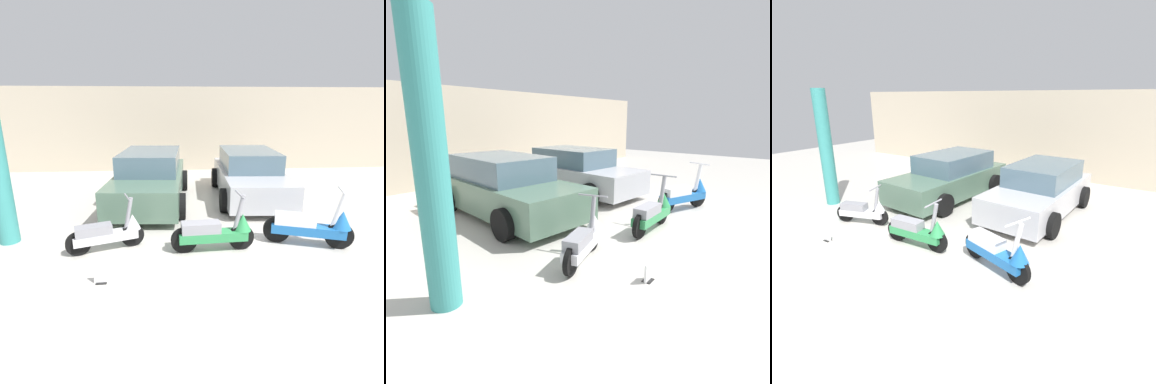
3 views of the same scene
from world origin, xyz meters
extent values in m
plane|color=beige|center=(0.00, 0.00, 0.00)|extent=(28.00, 28.00, 0.00)
cube|color=beige|center=(0.00, 7.99, 1.60)|extent=(19.60, 0.12, 3.21)
cylinder|color=black|center=(-1.87, 1.19, 0.21)|extent=(0.43, 0.21, 0.43)
cylinder|color=black|center=(-2.77, 0.88, 0.21)|extent=(0.43, 0.21, 0.43)
cube|color=silver|center=(-2.32, 1.04, 0.27)|extent=(1.14, 0.61, 0.15)
cube|color=gray|center=(-2.51, 0.97, 0.43)|extent=(0.67, 0.44, 0.17)
cylinder|color=gray|center=(-1.92, 1.17, 0.64)|extent=(0.21, 0.13, 0.61)
cylinder|color=gray|center=(-1.92, 1.17, 0.95)|extent=(0.19, 0.48, 0.03)
cone|color=silver|center=(-1.85, 1.20, 0.48)|extent=(0.36, 0.36, 0.28)
cylinder|color=black|center=(0.11, 0.91, 0.23)|extent=(0.47, 0.11, 0.47)
cylinder|color=black|center=(-0.93, 0.85, 0.23)|extent=(0.47, 0.11, 0.47)
cube|color=#2D8C4C|center=(-0.41, 0.88, 0.29)|extent=(1.24, 0.36, 0.16)
cube|color=gray|center=(-0.63, 0.86, 0.47)|extent=(0.70, 0.32, 0.18)
cylinder|color=gray|center=(0.06, 0.91, 0.71)|extent=(0.22, 0.09, 0.66)
cylinder|color=gray|center=(0.06, 0.91, 1.04)|extent=(0.07, 0.54, 0.03)
cone|color=#2D8C4C|center=(0.13, 0.91, 0.53)|extent=(0.33, 0.33, 0.31)
cylinder|color=black|center=(1.90, 0.81, 0.25)|extent=(0.50, 0.24, 0.50)
cylinder|color=black|center=(0.85, 1.16, 0.25)|extent=(0.50, 0.24, 0.50)
cube|color=#1E66B2|center=(1.38, 0.99, 0.31)|extent=(1.33, 0.70, 0.17)
cube|color=white|center=(1.16, 1.06, 0.49)|extent=(0.78, 0.51, 0.19)
cylinder|color=white|center=(1.84, 0.83, 0.75)|extent=(0.24, 0.15, 0.71)
cylinder|color=white|center=(1.84, 0.83, 1.10)|extent=(0.22, 0.56, 0.03)
cone|color=#1E66B2|center=(1.92, 0.80, 0.56)|extent=(0.42, 0.42, 0.32)
cube|color=#51705B|center=(-1.69, 3.81, 0.50)|extent=(1.95, 4.11, 0.67)
cube|color=slate|center=(-1.67, 4.05, 1.10)|extent=(1.62, 2.34, 0.52)
cylinder|color=black|center=(-0.91, 2.52, 0.30)|extent=(0.25, 0.62, 0.61)
cylinder|color=black|center=(-2.64, 2.64, 0.30)|extent=(0.25, 0.62, 0.61)
cylinder|color=black|center=(-0.74, 4.99, 0.30)|extent=(0.25, 0.62, 0.61)
cylinder|color=black|center=(-2.46, 5.11, 0.30)|extent=(0.25, 0.62, 0.61)
cube|color=#B7B7BC|center=(1.07, 4.06, 0.49)|extent=(1.83, 3.97, 0.65)
cube|color=slate|center=(1.08, 4.30, 1.07)|extent=(1.54, 2.25, 0.51)
cylinder|color=black|center=(1.84, 2.82, 0.30)|extent=(0.23, 0.60, 0.59)
cylinder|color=black|center=(0.16, 2.91, 0.30)|extent=(0.23, 0.60, 0.59)
cylinder|color=black|center=(1.97, 5.22, 0.30)|extent=(0.23, 0.60, 0.59)
cylinder|color=black|center=(0.29, 5.31, 0.30)|extent=(0.23, 0.60, 0.59)
cube|color=black|center=(-2.19, -0.02, 0.01)|extent=(0.17, 0.13, 0.01)
cube|color=white|center=(-2.19, -0.02, 0.13)|extent=(0.20, 0.04, 0.26)
camera|label=1|loc=(-1.14, -3.99, 2.53)|focal=28.00mm
camera|label=2|loc=(-5.60, -1.72, 2.13)|focal=28.00mm
camera|label=3|loc=(3.53, -3.31, 3.01)|focal=28.00mm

